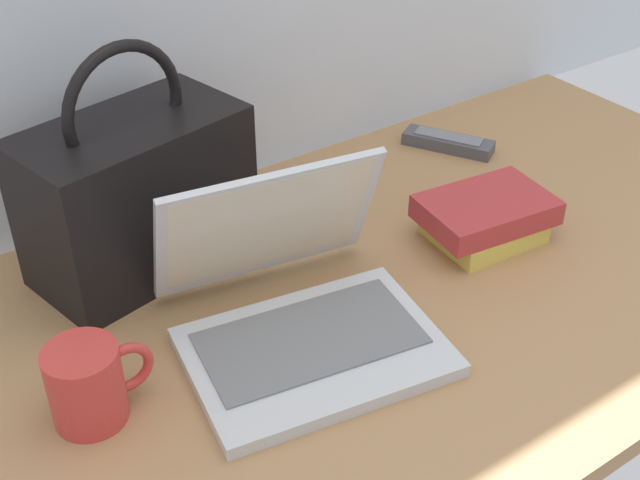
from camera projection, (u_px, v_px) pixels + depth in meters
name	position (u px, v px, depth m)	size (l,w,h in m)	color
desk	(351.00, 309.00, 1.13)	(1.60, 0.76, 0.03)	#A87A4C
laptop	(298.00, 306.00, 1.04)	(0.35, 0.34, 0.21)	silver
coffee_mug	(90.00, 385.00, 0.92)	(0.12, 0.08, 0.10)	red
remote_control_far	(448.00, 142.00, 1.47)	(0.12, 0.16, 0.02)	#4C4C51
handbag	(137.00, 192.00, 1.13)	(0.33, 0.22, 0.33)	black
book_stack	(485.00, 217.00, 1.23)	(0.20, 0.15, 0.07)	#D8BF4C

